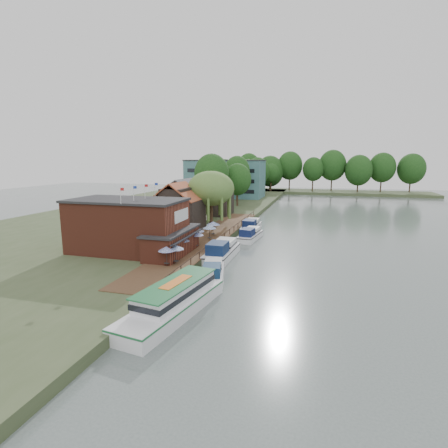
% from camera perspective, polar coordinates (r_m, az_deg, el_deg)
% --- Properties ---
extents(ground, '(260.00, 260.00, 0.00)m').
position_cam_1_polar(ground, '(45.52, 3.18, -6.79)').
color(ground, '#4D5956').
rests_on(ground, ground).
extents(land_bank, '(50.00, 140.00, 1.00)m').
position_cam_1_polar(land_bank, '(87.84, -11.05, 1.85)').
color(land_bank, '#384728').
rests_on(land_bank, ground).
extents(quay_deck, '(6.00, 50.00, 0.10)m').
position_cam_1_polar(quay_deck, '(56.63, -2.50, -2.20)').
color(quay_deck, '#47301E').
rests_on(quay_deck, land_bank).
extents(quay_rail, '(0.20, 49.00, 1.00)m').
position_cam_1_polar(quay_rail, '(56.23, 0.27, -1.81)').
color(quay_rail, black).
rests_on(quay_rail, land_bank).
extents(pub, '(20.00, 11.00, 7.30)m').
position_cam_1_polar(pub, '(48.40, -13.43, -0.33)').
color(pub, maroon).
rests_on(pub, land_bank).
extents(hotel_block, '(25.40, 12.40, 12.30)m').
position_cam_1_polar(hotel_block, '(116.89, 0.20, 7.46)').
color(hotel_block, '#38666B').
rests_on(hotel_block, land_bank).
extents(cottage_a, '(8.60, 7.60, 8.50)m').
position_cam_1_polar(cottage_a, '(62.02, -7.53, 2.79)').
color(cottage_a, black).
rests_on(cottage_a, land_bank).
extents(cottage_b, '(9.60, 8.60, 8.50)m').
position_cam_1_polar(cottage_b, '(72.32, -6.59, 3.92)').
color(cottage_b, beige).
rests_on(cottage_b, land_bank).
extents(cottage_c, '(7.60, 7.60, 8.50)m').
position_cam_1_polar(cottage_c, '(79.40, -1.43, 4.58)').
color(cottage_c, black).
rests_on(cottage_c, land_bank).
extents(willow, '(8.60, 8.60, 10.43)m').
position_cam_1_polar(willow, '(64.97, -2.14, 4.08)').
color(willow, '#476B2D').
rests_on(willow, land_bank).
extents(umbrella_0, '(2.05, 2.05, 2.38)m').
position_cam_1_polar(umbrella_0, '(41.86, -9.35, -5.21)').
color(umbrella_0, navy).
rests_on(umbrella_0, quay_deck).
extents(umbrella_1, '(2.06, 2.06, 2.38)m').
position_cam_1_polar(umbrella_1, '(42.47, -7.89, -4.94)').
color(umbrella_1, navy).
rests_on(umbrella_1, quay_deck).
extents(umbrella_2, '(2.08, 2.08, 2.38)m').
position_cam_1_polar(umbrella_2, '(46.44, -6.85, -3.56)').
color(umbrella_2, navy).
rests_on(umbrella_2, quay_deck).
extents(umbrella_3, '(2.32, 2.32, 2.38)m').
position_cam_1_polar(umbrella_3, '(49.75, -4.63, -2.56)').
color(umbrella_3, navy).
rests_on(umbrella_3, quay_deck).
extents(umbrella_4, '(2.11, 2.11, 2.38)m').
position_cam_1_polar(umbrella_4, '(52.28, -4.36, -1.91)').
color(umbrella_4, navy).
rests_on(umbrella_4, quay_deck).
extents(umbrella_5, '(2.17, 2.17, 2.38)m').
position_cam_1_polar(umbrella_5, '(54.45, -2.37, -1.38)').
color(umbrella_5, navy).
rests_on(umbrella_5, quay_deck).
extents(umbrella_6, '(2.29, 2.29, 2.38)m').
position_cam_1_polar(umbrella_6, '(57.35, -1.78, -0.76)').
color(umbrella_6, navy).
rests_on(umbrella_6, quay_deck).
extents(cruiser_0, '(4.95, 9.33, 2.12)m').
position_cam_1_polar(cruiser_0, '(40.46, -1.86, -7.45)').
color(cruiser_0, silver).
rests_on(cruiser_0, ground).
extents(cruiser_1, '(3.53, 10.80, 2.65)m').
position_cam_1_polar(cruiser_1, '(48.55, -0.37, -4.03)').
color(cruiser_1, white).
rests_on(cruiser_1, ground).
extents(cruiser_2, '(3.76, 9.36, 2.18)m').
position_cam_1_polar(cruiser_2, '(59.77, 4.30, -1.49)').
color(cruiser_2, white).
rests_on(cruiser_2, ground).
extents(cruiser_3, '(3.31, 9.88, 2.38)m').
position_cam_1_polar(cruiser_3, '(67.25, 4.47, -0.05)').
color(cruiser_3, silver).
rests_on(cruiser_3, ground).
extents(tour_boat, '(5.78, 13.77, 2.91)m').
position_cam_1_polar(tour_boat, '(31.65, -8.42, -12.07)').
color(tour_boat, silver).
rests_on(tour_boat, ground).
extents(swan, '(0.44, 0.44, 0.44)m').
position_cam_1_polar(swan, '(34.30, -4.41, -12.38)').
color(swan, white).
rests_on(swan, ground).
extents(bank_tree_0, '(8.95, 8.95, 13.92)m').
position_cam_1_polar(bank_tree_0, '(90.41, -2.03, 7.04)').
color(bank_tree_0, '#143811').
rests_on(bank_tree_0, land_bank).
extents(bank_tree_1, '(7.43, 7.43, 11.43)m').
position_cam_1_polar(bank_tree_1, '(94.19, 2.20, 6.42)').
color(bank_tree_1, '#143811').
rests_on(bank_tree_1, land_bank).
extents(bank_tree_2, '(7.55, 7.55, 13.47)m').
position_cam_1_polar(bank_tree_2, '(104.41, 2.13, 7.39)').
color(bank_tree_2, '#143811').
rests_on(bank_tree_2, land_bank).
extents(bank_tree_3, '(7.42, 7.42, 12.47)m').
position_cam_1_polar(bank_tree_3, '(123.41, 3.91, 7.64)').
color(bank_tree_3, '#143811').
rests_on(bank_tree_3, land_bank).
extents(bank_tree_4, '(8.76, 8.76, 13.13)m').
position_cam_1_polar(bank_tree_4, '(130.13, 5.50, 7.91)').
color(bank_tree_4, '#143811').
rests_on(bank_tree_4, land_bank).
extents(bank_tree_5, '(6.57, 6.57, 10.83)m').
position_cam_1_polar(bank_tree_5, '(139.82, 7.69, 7.58)').
color(bank_tree_5, '#143811').
rests_on(bank_tree_5, land_bank).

